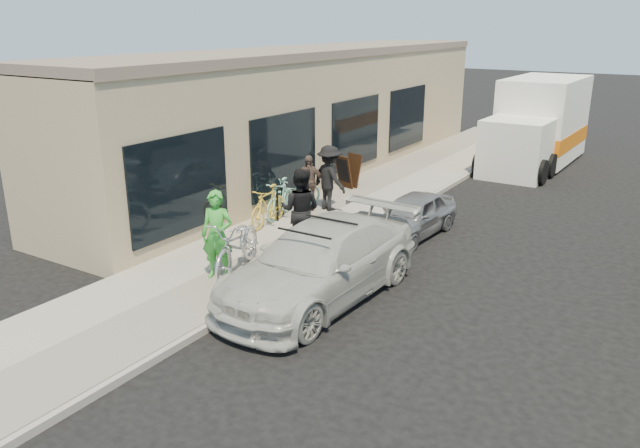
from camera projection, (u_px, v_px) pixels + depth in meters
The scene contains 17 objects.
ground at pixel (312, 285), 12.55m from camera, with size 120.00×120.00×0.00m, color black.
sidewalk at pixel (310, 225), 15.95m from camera, with size 3.00×34.00×0.15m, color #9D998E.
curb at pixel (364, 236), 15.17m from camera, with size 0.12×34.00×0.13m, color #9B968E.
storefront at pixel (310, 112), 20.97m from camera, with size 3.60×20.00×4.22m.
bike_rack at pixel (280, 199), 16.17m from camera, with size 0.26×0.56×0.85m.
sandwich_board at pixel (348, 171), 19.16m from camera, with size 0.79×0.79×1.01m.
sedan_white at pixel (320, 263), 11.75m from camera, with size 2.28×5.03×1.47m.
sedan_silver at pixel (412, 215), 15.27m from camera, with size 1.23×3.06×1.04m, color gray.
moving_truck at pixel (538, 127), 22.73m from camera, with size 2.51×6.35×3.09m.
tandem_bike at pixel (238, 245), 12.60m from camera, with size 0.78×2.25×1.18m, color silver.
woman_rider at pixel (217, 235), 12.25m from camera, with size 0.65×0.43×1.79m, color green.
man_standing at pixel (300, 210), 13.73m from camera, with size 0.91×0.71×1.87m, color black.
cruiser_bike_a at pixel (280, 198), 16.24m from camera, with size 0.47×1.67×1.00m, color #8FD6C6.
cruiser_bike_b at pixel (296, 193), 17.12m from camera, with size 0.55×1.58×0.83m, color #8FD6C6.
cruiser_bike_c at pixel (268, 206), 15.59m from camera, with size 0.47×1.66×1.00m, color gold.
bystander_a at pixel (329, 178), 16.77m from camera, with size 1.14×0.66×1.77m, color black.
bystander_b at pixel (308, 182), 16.83m from camera, with size 0.88×0.37×1.50m, color brown.
Camera 1 is at (6.28, -9.69, 5.06)m, focal length 35.00 mm.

